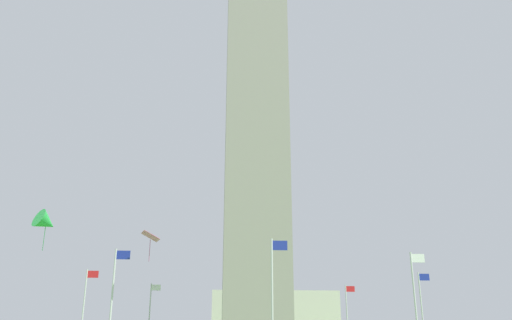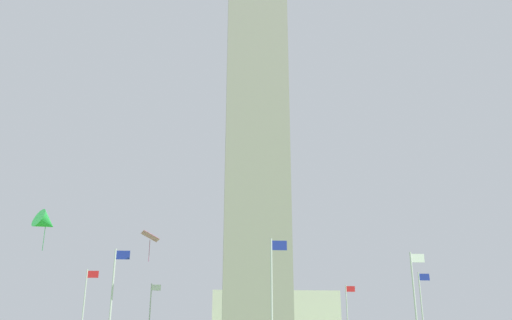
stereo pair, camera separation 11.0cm
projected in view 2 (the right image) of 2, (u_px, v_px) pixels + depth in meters
obelisk_monument at (256, 84)px, 57.02m from camera, size 6.24×6.24×56.70m
flagpole_n at (423, 315)px, 50.10m from camera, size 1.12×0.14×8.66m
flagpole_se at (150, 320)px, 58.87m from camera, size 1.12×0.14×8.66m
flagpole_s at (84, 313)px, 48.20m from camera, size 1.12×0.14×8.66m
flagpole_sw at (112, 304)px, 38.08m from camera, size 1.12×0.14×8.66m
flagpole_w at (273, 299)px, 34.45m from camera, size 1.12×0.14×8.66m
flagpole_nw at (416, 306)px, 39.43m from camera, size 1.12×0.14×8.66m
kite_pink_diamond at (150, 237)px, 38.72m from camera, size 1.53×1.61×2.13m
kite_green_delta at (46, 222)px, 41.33m from camera, size 2.44×2.44×3.17m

